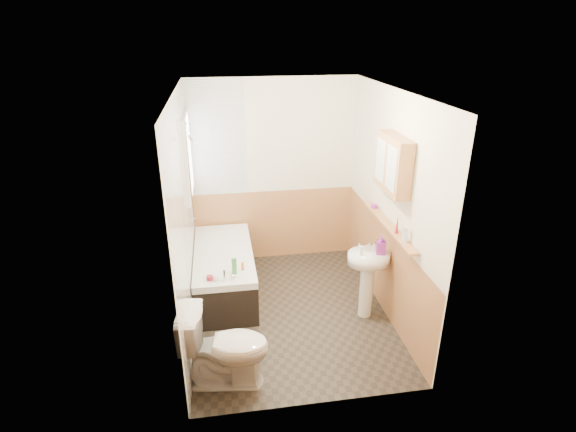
{
  "coord_description": "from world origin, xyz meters",
  "views": [
    {
      "loc": [
        -0.71,
        -4.32,
        3.08
      ],
      "look_at": [
        0.0,
        0.15,
        1.15
      ],
      "focal_mm": 28.0,
      "sensor_mm": 36.0,
      "label": 1
    }
  ],
  "objects_px": {
    "sink": "(368,271)",
    "medicine_cabinet": "(393,164)",
    "bathtub": "(224,271)",
    "pine_shelf": "(388,226)",
    "toilet": "(225,347)"
  },
  "relations": [
    {
      "from": "bathtub",
      "to": "sink",
      "type": "distance_m",
      "value": 1.76
    },
    {
      "from": "sink",
      "to": "pine_shelf",
      "type": "relative_size",
      "value": 0.66
    },
    {
      "from": "sink",
      "to": "pine_shelf",
      "type": "height_order",
      "value": "pine_shelf"
    },
    {
      "from": "toilet",
      "to": "sink",
      "type": "distance_m",
      "value": 1.8
    },
    {
      "from": "toilet",
      "to": "sink",
      "type": "relative_size",
      "value": 0.88
    },
    {
      "from": "toilet",
      "to": "medicine_cabinet",
      "type": "relative_size",
      "value": 1.26
    },
    {
      "from": "sink",
      "to": "medicine_cabinet",
      "type": "relative_size",
      "value": 1.43
    },
    {
      "from": "pine_shelf",
      "to": "bathtub",
      "type": "bearing_deg",
      "value": 157.53
    },
    {
      "from": "toilet",
      "to": "pine_shelf",
      "type": "bearing_deg",
      "value": -57.45
    },
    {
      "from": "bathtub",
      "to": "toilet",
      "type": "bearing_deg",
      "value": -91.1
    },
    {
      "from": "bathtub",
      "to": "pine_shelf",
      "type": "height_order",
      "value": "pine_shelf"
    },
    {
      "from": "toilet",
      "to": "pine_shelf",
      "type": "xyz_separation_m",
      "value": [
        1.8,
        0.83,
        0.71
      ]
    },
    {
      "from": "toilet",
      "to": "medicine_cabinet",
      "type": "bearing_deg",
      "value": -57.93
    },
    {
      "from": "bathtub",
      "to": "toilet",
      "type": "relative_size",
      "value": 1.97
    },
    {
      "from": "sink",
      "to": "bathtub",
      "type": "bearing_deg",
      "value": 168.65
    }
  ]
}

